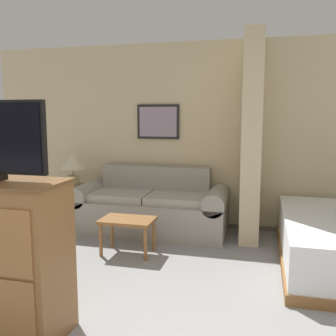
% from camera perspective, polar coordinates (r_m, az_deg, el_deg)
% --- Properties ---
extents(wall_back, '(6.88, 0.16, 2.60)m').
position_cam_1_polar(wall_back, '(5.33, 7.74, 4.80)').
color(wall_back, '#CCB78E').
rests_on(wall_back, ground_plane).
extents(wall_partition_pillar, '(0.24, 0.75, 2.60)m').
position_cam_1_polar(wall_partition_pillar, '(4.86, 12.74, 4.43)').
color(wall_partition_pillar, '#CCB78E').
rests_on(wall_partition_pillar, ground_plane).
extents(couch, '(2.11, 0.84, 0.87)m').
position_cam_1_polar(couch, '(5.18, -2.70, -6.06)').
color(couch, gray).
rests_on(couch, ground_plane).
extents(coffee_table, '(0.61, 0.41, 0.41)m').
position_cam_1_polar(coffee_table, '(4.38, -6.17, -8.47)').
color(coffee_table, brown).
rests_on(coffee_table, ground_plane).
extents(side_table, '(0.37, 0.37, 0.59)m').
position_cam_1_polar(side_table, '(5.65, -14.14, -3.72)').
color(side_table, brown).
rests_on(side_table, ground_plane).
extents(table_lamp, '(0.36, 0.36, 0.47)m').
position_cam_1_polar(table_lamp, '(5.58, -14.29, 0.72)').
color(table_lamp, tan).
rests_on(table_lamp, side_table).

